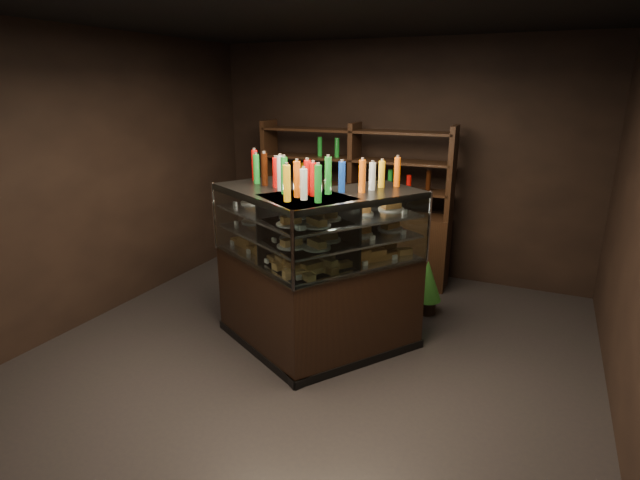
# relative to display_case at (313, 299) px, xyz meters

# --- Properties ---
(ground) EXTENTS (5.00, 5.00, 0.00)m
(ground) POSITION_rel_display_case_xyz_m (0.04, -0.06, -0.52)
(ground) COLOR black
(ground) RESTS_ON ground
(room_shell) EXTENTS (5.02, 5.02, 3.01)m
(room_shell) POSITION_rel_display_case_xyz_m (0.04, -0.06, 1.43)
(room_shell) COLOR black
(room_shell) RESTS_ON ground
(display_case) EXTENTS (2.04, 1.57, 1.55)m
(display_case) POSITION_rel_display_case_xyz_m (0.00, 0.00, 0.00)
(display_case) COLOR black
(display_case) RESTS_ON ground
(food_display) EXTENTS (1.63, 1.15, 0.47)m
(food_display) POSITION_rel_display_case_xyz_m (0.00, -0.01, 0.63)
(food_display) COLOR #B88C42
(food_display) RESTS_ON display_case
(bottles_top) EXTENTS (1.45, 1.01, 0.30)m
(bottles_top) POSITION_rel_display_case_xyz_m (-0.00, 0.00, 1.17)
(bottles_top) COLOR yellow
(bottles_top) RESTS_ON display_case
(potted_conifer) EXTENTS (0.32, 0.32, 0.69)m
(potted_conifer) POSITION_rel_display_case_xyz_m (0.81, 1.23, -0.12)
(potted_conifer) COLOR black
(potted_conifer) RESTS_ON ground
(back_shelving) EXTENTS (2.49, 0.50, 2.00)m
(back_shelving) POSITION_rel_display_case_xyz_m (-0.36, 1.99, 0.09)
(back_shelving) COLOR black
(back_shelving) RESTS_ON ground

